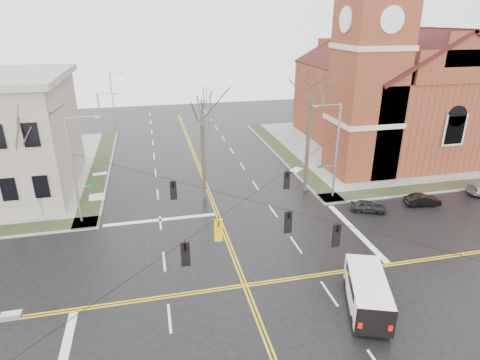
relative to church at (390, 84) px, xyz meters
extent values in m
plane|color=black|center=(-24.76, -24.78, -8.43)|extent=(120.00, 120.00, 0.00)
cube|color=gray|center=(0.24, 0.22, -8.36)|extent=(30.00, 30.00, 0.15)
cube|color=#28311B|center=(-13.56, 0.22, -8.28)|extent=(2.00, 30.00, 0.02)
cube|color=#28311B|center=(0.24, -13.58, -8.28)|extent=(30.00, 2.00, 0.02)
cube|color=#28311B|center=(-35.96, 0.22, -8.28)|extent=(2.00, 30.00, 0.02)
cube|color=gold|center=(-24.88, -24.78, -8.43)|extent=(0.12, 100.00, 0.01)
cube|color=gold|center=(-24.64, -24.78, -8.43)|extent=(0.12, 100.00, 0.01)
cube|color=gold|center=(-24.76, -24.90, -8.43)|extent=(100.00, 0.12, 0.01)
cube|color=gold|center=(-24.76, -24.66, -8.43)|extent=(100.00, 0.12, 0.01)
cube|color=silver|center=(-29.76, -14.28, -8.43)|extent=(9.50, 0.50, 0.01)
cube|color=silver|center=(-14.26, -19.78, -8.43)|extent=(0.50, 9.50, 0.01)
cube|color=brown|center=(-7.76, -7.78, 1.57)|extent=(6.00, 6.00, 20.00)
cylinder|color=silver|center=(-7.76, -10.83, 7.57)|extent=(2.40, 0.15, 2.40)
cylinder|color=silver|center=(-10.81, -7.78, 7.57)|extent=(0.15, 2.40, 2.40)
cube|color=brown|center=(1.24, 1.22, -3.43)|extent=(18.00, 24.00, 10.00)
cube|color=brown|center=(-7.96, -4.78, -6.23)|extent=(2.00, 5.00, 4.40)
cylinder|color=gray|center=(-13.26, -13.28, -3.78)|extent=(0.20, 0.20, 9.00)
cylinder|color=gray|center=(-13.86, -13.28, -5.13)|extent=(1.20, 0.06, 0.06)
cube|color=#0E5423|center=(-14.56, -13.28, -5.13)|extent=(0.90, 0.04, 0.25)
cylinder|color=gray|center=(-14.46, -13.28, 0.62)|extent=(2.40, 0.08, 0.08)
cube|color=gray|center=(-15.66, -13.28, 0.57)|extent=(0.50, 0.22, 0.15)
cylinder|color=gray|center=(-36.26, -13.28, -3.78)|extent=(0.20, 0.20, 9.00)
cylinder|color=gray|center=(-35.66, -13.28, -5.13)|extent=(1.20, 0.06, 0.06)
cube|color=#0E5423|center=(-34.96, -13.28, -5.13)|extent=(0.90, 0.04, 0.25)
cylinder|color=gray|center=(-35.06, -13.28, 0.62)|extent=(2.40, 0.08, 0.08)
cube|color=gray|center=(-33.86, -13.28, 0.57)|extent=(0.50, 0.22, 0.15)
cube|color=gray|center=(-33.86, -36.28, 0.57)|extent=(0.50, 0.22, 0.15)
cylinder|color=black|center=(-24.76, -24.78, -2.23)|extent=(23.02, 23.02, 0.03)
cylinder|color=black|center=(-24.76, -24.78, -2.23)|extent=(23.02, 23.02, 0.03)
imported|color=black|center=(-28.76, -28.78, -2.98)|extent=(0.21, 0.26, 1.30)
imported|color=black|center=(-20.76, -20.78, -2.98)|extent=(0.21, 0.26, 1.30)
imported|color=gold|center=(-26.76, -26.78, -2.98)|extent=(0.21, 0.26, 1.30)
imported|color=black|center=(-28.76, -20.78, -2.98)|extent=(0.21, 0.26, 1.30)
imported|color=black|center=(-20.76, -28.78, -2.98)|extent=(0.21, 0.26, 1.30)
imported|color=black|center=(-22.76, -26.78, -2.98)|extent=(0.21, 0.26, 1.30)
cylinder|color=gray|center=(-35.56, 3.22, -4.33)|extent=(0.16, 0.16, 8.00)
cylinder|color=gray|center=(-34.56, 3.22, -0.43)|extent=(2.00, 0.07, 0.07)
cube|color=gray|center=(-33.56, 3.22, -0.48)|extent=(0.45, 0.20, 0.13)
cylinder|color=gray|center=(-35.56, 23.22, -4.33)|extent=(0.16, 0.16, 8.00)
cylinder|color=gray|center=(-34.56, 23.22, -0.43)|extent=(2.00, 0.07, 0.07)
cube|color=gray|center=(-33.56, 23.22, -0.48)|extent=(0.45, 0.20, 0.13)
cube|color=white|center=(-18.25, -28.53, -7.23)|extent=(3.77, 5.69, 1.70)
cube|color=white|center=(-17.48, -26.47, -7.48)|extent=(2.24, 1.56, 1.20)
cube|color=black|center=(-17.36, -26.14, -6.93)|extent=(1.78, 0.76, 0.80)
cube|color=black|center=(-18.18, -28.35, -6.68)|extent=(3.20, 4.10, 0.55)
cube|color=#B70C0A|center=(-19.92, -30.79, -7.43)|extent=(0.25, 0.15, 0.34)
cube|color=#B70C0A|center=(-18.46, -31.34, -7.43)|extent=(0.25, 0.15, 0.34)
cube|color=black|center=(-18.25, -28.53, -8.10)|extent=(3.83, 5.75, 0.10)
cylinder|color=black|center=(-18.50, -26.57, -8.07)|extent=(0.49, 0.77, 0.72)
cylinder|color=black|center=(-16.78, -27.21, -8.07)|extent=(0.49, 0.77, 0.72)
cylinder|color=black|center=(-19.72, -29.85, -8.07)|extent=(0.49, 0.77, 0.72)
cylinder|color=black|center=(-18.00, -30.50, -8.07)|extent=(0.49, 0.77, 0.72)
imported|color=black|center=(-11.50, -16.82, -7.91)|extent=(3.31, 2.36, 1.05)
imported|color=black|center=(-5.92, -16.78, -7.90)|extent=(3.36, 1.52, 1.07)
cylinder|color=#31281F|center=(-40.06, -11.14, -4.87)|extent=(0.36, 0.36, 6.84)
cylinder|color=#31281F|center=(-25.36, -10.78, -4.72)|extent=(0.36, 0.36, 7.13)
cylinder|color=#31281F|center=(-15.33, -11.29, -4.00)|extent=(0.36, 0.36, 8.57)
camera|label=1|loc=(-29.92, -45.74, 7.78)|focal=30.00mm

